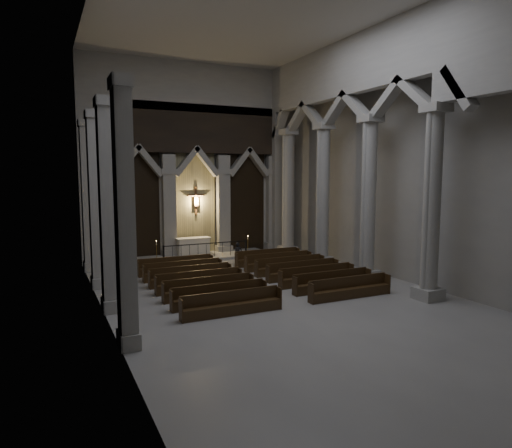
# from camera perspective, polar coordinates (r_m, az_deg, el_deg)

# --- Properties ---
(room) EXTENTS (24.00, 24.10, 12.00)m
(room) POSITION_cam_1_polar(r_m,az_deg,el_deg) (18.70, 3.65, 13.56)
(room) COLOR #9B9993
(room) RESTS_ON ground
(sanctuary_wall) EXTENTS (14.00, 0.77, 12.00)m
(sanctuary_wall) POSITION_cam_1_polar(r_m,az_deg,el_deg) (29.22, -7.51, 9.00)
(sanctuary_wall) COLOR #A7A49C
(sanctuary_wall) RESTS_ON ground
(right_arcade) EXTENTS (1.00, 24.00, 12.00)m
(right_arcade) POSITION_cam_1_polar(r_m,az_deg,el_deg) (22.90, 14.41, 12.63)
(right_arcade) COLOR #A7A49C
(right_arcade) RESTS_ON ground
(left_pilasters) EXTENTS (0.60, 13.00, 8.03)m
(left_pilasters) POSITION_cam_1_polar(r_m,az_deg,el_deg) (19.92, -18.88, 2.15)
(left_pilasters) COLOR #A7A49C
(left_pilasters) RESTS_ON ground
(sanctuary_step) EXTENTS (8.50, 2.60, 0.15)m
(sanctuary_step) POSITION_cam_1_polar(r_m,az_deg,el_deg) (28.78, -6.74, -4.03)
(sanctuary_step) COLOR #A7A49C
(sanctuary_step) RESTS_ON ground
(altar) EXTENTS (2.13, 0.85, 1.08)m
(altar) POSITION_cam_1_polar(r_m,az_deg,el_deg) (28.88, -7.88, -2.76)
(altar) COLOR silver
(altar) RESTS_ON sanctuary_step
(altar_rail) EXTENTS (5.35, 0.09, 1.05)m
(altar_rail) POSITION_cam_1_polar(r_m,az_deg,el_deg) (27.91, -6.23, -3.05)
(altar_rail) COLOR black
(altar_rail) RESTS_ON ground
(candle_stand_left) EXTENTS (0.23, 0.23, 1.36)m
(candle_stand_left) POSITION_cam_1_polar(r_m,az_deg,el_deg) (27.16, -12.30, -4.12)
(candle_stand_left) COLOR olive
(candle_stand_left) RESTS_ON ground
(candle_stand_right) EXTENTS (0.23, 0.23, 1.38)m
(candle_stand_right) POSITION_cam_1_polar(r_m,az_deg,el_deg) (28.48, -1.03, -3.48)
(candle_stand_right) COLOR olive
(candle_stand_right) RESTS_ON ground
(pews) EXTENTS (9.38, 8.16, 0.89)m
(pews) POSITION_cam_1_polar(r_m,az_deg,el_deg) (21.78, -0.29, -6.81)
(pews) COLOR black
(pews) RESTS_ON ground
(worshipper) EXTENTS (0.51, 0.36, 1.33)m
(worshipper) POSITION_cam_1_polar(r_m,az_deg,el_deg) (26.05, -2.25, -3.77)
(worshipper) COLOR black
(worshipper) RESTS_ON ground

